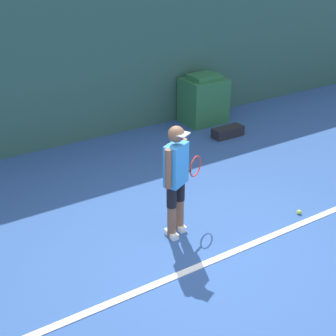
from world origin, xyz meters
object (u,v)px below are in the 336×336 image
Objects in this scene: tennis_player at (176,176)px; tennis_ball at (299,212)px; equipment_bag at (228,132)px; covered_chair at (203,100)px.

tennis_ball is (1.85, -0.59, -0.87)m from tennis_player.
tennis_ball is 0.10× the size of equipment_bag.
covered_chair is at bearing 23.02° from tennis_player.
equipment_bag is at bearing 13.86° from tennis_player.
equipment_bag reaches higher than tennis_ball.
tennis_ball is at bearing -105.07° from covered_chair.
tennis_player is 2.13m from tennis_ball.
tennis_player reaches higher than tennis_ball.
equipment_bag is at bearing 71.46° from tennis_ball.
tennis_player is 3.80m from equipment_bag.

